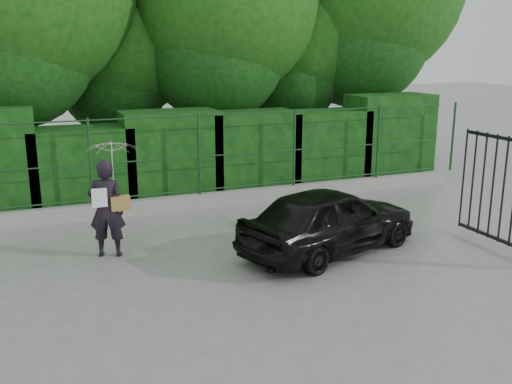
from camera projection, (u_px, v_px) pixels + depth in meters
name	position (u px, v px, depth m)	size (l,w,h in m)	color
ground	(259.00, 286.00, 8.55)	(80.00, 80.00, 0.00)	gray
kerb	(183.00, 203.00, 12.57)	(14.00, 0.25, 0.30)	#9E9E99
fence	(191.00, 155.00, 12.39)	(14.13, 0.06, 1.80)	#183F1C
hedge	(170.00, 155.00, 13.25)	(14.20, 1.20, 2.30)	black
trees	(188.00, 2.00, 14.79)	(17.10, 6.15, 8.08)	black
woman	(110.00, 183.00, 9.54)	(0.93, 0.86, 1.97)	black
car	(330.00, 219.00, 9.84)	(1.38, 3.44, 1.17)	black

